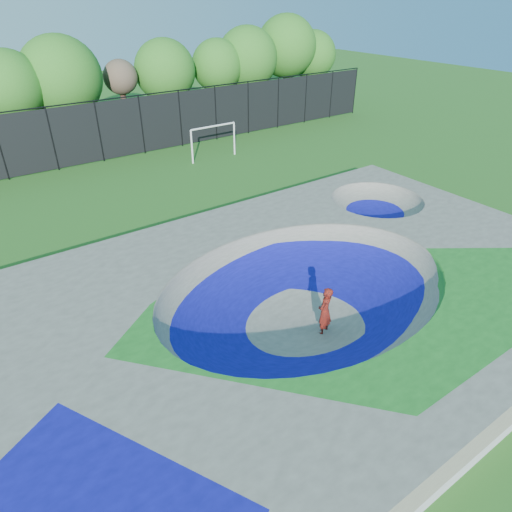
{
  "coord_description": "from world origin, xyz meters",
  "views": [
    {
      "loc": [
        -9.02,
        -9.66,
        10.25
      ],
      "look_at": [
        -0.02,
        3.0,
        1.1
      ],
      "focal_mm": 32.0,
      "sensor_mm": 36.0,
      "label": 1
    }
  ],
  "objects": [
    {
      "name": "skater",
      "position": [
        -0.07,
        -1.05,
        0.92
      ],
      "size": [
        0.78,
        0.65,
        1.83
      ],
      "primitive_type": "imported",
      "rotation": [
        0.0,
        0.0,
        3.51
      ],
      "color": "#AF1E0E",
      "rests_on": "ground"
    },
    {
      "name": "fence",
      "position": [
        0.0,
        21.0,
        2.1
      ],
      "size": [
        48.09,
        0.09,
        4.04
      ],
      "color": "black",
      "rests_on": "ground"
    },
    {
      "name": "skateboard",
      "position": [
        -0.07,
        -1.05,
        0.03
      ],
      "size": [
        0.8,
        0.52,
        0.05
      ],
      "primitive_type": "cube",
      "rotation": [
        0.0,
        0.0,
        0.41
      ],
      "color": "black",
      "rests_on": "ground"
    },
    {
      "name": "skate_deck",
      "position": [
        0.0,
        0.0,
        0.75
      ],
      "size": [
        22.0,
        14.0,
        1.5
      ],
      "primitive_type": "cube",
      "color": "gray",
      "rests_on": "ground"
    },
    {
      "name": "treeline",
      "position": [
        0.23,
        26.12,
        4.93
      ],
      "size": [
        52.04,
        7.3,
        8.34
      ],
      "color": "#4E3127",
      "rests_on": "ground"
    },
    {
      "name": "soccer_goal",
      "position": [
        6.43,
        17.08,
        1.6
      ],
      "size": [
        3.48,
        0.12,
        2.3
      ],
      "color": "silver",
      "rests_on": "ground"
    },
    {
      "name": "ground",
      "position": [
        0.0,
        0.0,
        0.0
      ],
      "size": [
        120.0,
        120.0,
        0.0
      ],
      "primitive_type": "plane",
      "color": "#225718",
      "rests_on": "ground"
    }
  ]
}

